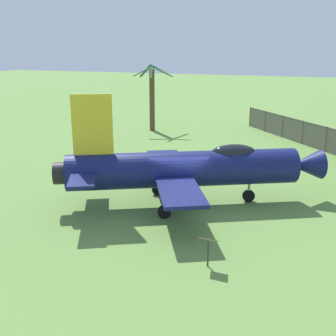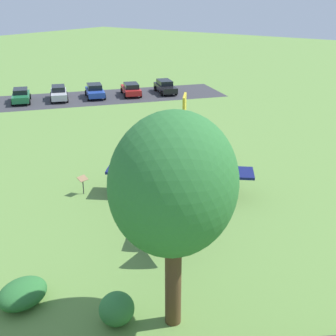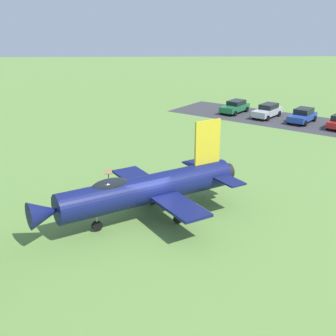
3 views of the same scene
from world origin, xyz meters
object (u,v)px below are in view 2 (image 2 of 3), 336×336
(display_jet, at_px, (179,172))
(shade_tree, at_px, (174,186))
(shrub_near_fence, at_px, (23,294))
(shrub_by_tree, at_px, (117,309))
(info_plaque, at_px, (83,181))
(parked_car_black, at_px, (165,86))
(parked_car_green, at_px, (21,95))
(parked_car_blue, at_px, (95,91))
(parked_car_silver, at_px, (59,93))
(parked_car_red, at_px, (131,89))

(display_jet, height_order, shade_tree, shade_tree)
(shrub_near_fence, height_order, shrub_by_tree, shrub_by_tree)
(info_plaque, height_order, parked_car_black, parked_car_black)
(shrub_near_fence, xyz_separation_m, info_plaque, (-8.61, -5.41, 0.36))
(shrub_near_fence, distance_m, parked_car_green, 35.66)
(display_jet, height_order, parked_car_blue, display_jet)
(shrub_by_tree, relative_size, parked_car_silver, 0.30)
(parked_car_green, bearing_deg, display_jet, 19.12)
(shade_tree, relative_size, parked_car_blue, 1.82)
(shade_tree, relative_size, shrub_by_tree, 6.05)
(info_plaque, height_order, parked_car_green, parked_car_green)
(parked_car_black, xyz_separation_m, parked_car_blue, (6.79, -5.27, 0.00))
(info_plaque, bearing_deg, parked_car_silver, -128.45)
(display_jet, xyz_separation_m, shrub_near_fence, (11.12, 0.09, -1.35))
(parked_car_green, bearing_deg, info_plaque, 9.95)
(shade_tree, distance_m, parked_car_silver, 38.65)
(display_jet, height_order, parked_car_green, display_jet)
(parked_car_red, bearing_deg, parked_car_silver, 92.14)
(parked_car_blue, bearing_deg, parked_car_black, 91.51)
(parked_car_black, bearing_deg, shade_tree, -15.14)
(shrub_by_tree, bearing_deg, parked_car_blue, -134.66)
(parked_car_blue, bearing_deg, shrub_near_fence, -10.97)
(shrub_by_tree, bearing_deg, display_jet, -158.64)
(parked_car_black, height_order, parked_car_red, parked_car_black)
(display_jet, bearing_deg, info_plaque, -94.18)
(parked_car_black, height_order, parked_car_blue, parked_car_blue)
(info_plaque, bearing_deg, shrub_near_fence, 32.16)
(display_jet, height_order, parked_car_red, display_jet)
(shade_tree, height_order, parked_car_silver, shade_tree)
(info_plaque, bearing_deg, parked_car_green, -119.42)
(display_jet, distance_m, shrub_by_tree, 10.56)
(shrub_by_tree, bearing_deg, shade_tree, 127.32)
(display_jet, distance_m, parked_car_red, 28.81)
(parked_car_blue, bearing_deg, info_plaque, -8.08)
(parked_car_red, height_order, parked_car_green, parked_car_red)
(parked_car_black, relative_size, parked_car_green, 1.07)
(parked_car_red, relative_size, parked_car_blue, 1.02)
(parked_car_black, xyz_separation_m, parked_car_red, (3.52, -2.49, -0.01))
(shrub_by_tree, relative_size, parked_car_black, 0.28)
(shrub_by_tree, distance_m, parked_car_green, 37.96)
(parked_car_red, bearing_deg, parked_car_green, 92.58)
(parked_car_silver, bearing_deg, info_plaque, 2.03)
(shrub_by_tree, bearing_deg, parked_car_silver, -128.44)
(shade_tree, distance_m, shrub_by_tree, 5.39)
(display_jet, bearing_deg, parked_car_red, -164.16)
(parked_car_red, bearing_deg, parked_car_black, -84.02)
(shrub_near_fence, bearing_deg, parked_car_blue, -140.30)
(parked_car_blue, relative_size, parked_car_green, 0.99)
(parked_car_green, bearing_deg, shrub_by_tree, 7.19)
(shrub_near_fence, distance_m, parked_car_red, 37.50)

